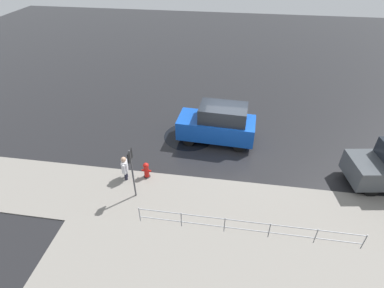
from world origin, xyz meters
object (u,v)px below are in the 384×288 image
object	(u,v)px
sign_post	(132,167)
fire_hydrant	(146,170)
moving_hatchback	(218,124)
pedestrian	(125,167)

from	to	relation	value
sign_post	fire_hydrant	bearing A→B (deg)	-96.78
moving_hatchback	sign_post	size ratio (longest dim) A/B	1.66
pedestrian	moving_hatchback	bearing A→B (deg)	-136.19
pedestrian	sign_post	distance (m)	1.51
moving_hatchback	sign_post	world-z (taller)	sign_post
fire_hydrant	sign_post	xyz separation A→B (m)	(0.14, 1.21, 1.18)
pedestrian	sign_post	xyz separation A→B (m)	(-0.74, 0.96, 0.90)
fire_hydrant	pedestrian	xyz separation A→B (m)	(0.88, 0.24, 0.28)
moving_hatchback	sign_post	xyz separation A→B (m)	(3.03, 4.58, 0.55)
moving_hatchback	sign_post	bearing A→B (deg)	56.51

